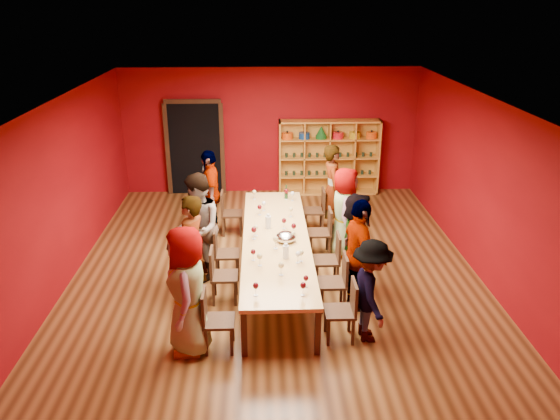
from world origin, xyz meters
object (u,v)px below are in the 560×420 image
Objects in this scene: shelving_unit at (329,154)px; person_right_0 at (371,291)px; person_left_1 at (191,250)px; chair_person_left_2 at (222,251)px; chair_person_right_1 at (338,279)px; chair_person_left_4 at (228,211)px; person_right_2 at (356,239)px; tasting_table at (276,240)px; chair_person_right_0 at (346,308)px; wine_bottle at (286,194)px; person_left_0 at (188,291)px; chair_person_left_1 at (219,272)px; chair_person_right_3 at (324,229)px; person_right_4 at (333,189)px; spittoon_bowl at (286,237)px; person_right_1 at (359,256)px; person_left_2 at (198,228)px; chair_person_right_4 at (318,208)px; person_right_3 at (345,212)px; chair_person_right_2 at (331,257)px; chair_person_left_0 at (213,317)px; person_left_4 at (210,193)px.

shelving_unit is 1.60× the size of person_right_0.
person_left_1 is 0.97m from chair_person_left_2.
person_left_1 is at bearing 172.88° from chair_person_right_1.
chair_person_left_4 is 3.10m from person_right_2.
tasting_table is 1.52m from person_left_1.
chair_person_right_0 is 3.07× the size of wine_bottle.
chair_person_left_1 is (0.31, 1.27, -0.41)m from person_left_0.
person_left_1 is at bearing -144.17° from chair_person_right_3.
person_right_4 reaches higher than shelving_unit.
person_right_2 reaches higher than chair_person_left_2.
person_right_0 is at bearing -179.64° from person_right_4.
spittoon_bowl is (-1.04, -2.15, -0.08)m from person_right_4.
chair_person_right_1 is at bearing -77.21° from wine_bottle.
person_right_0 is 0.83m from person_right_1.
person_left_2 is 2.93m from chair_person_right_0.
chair_person_left_1 is at bearing -114.59° from shelving_unit.
person_right_1 is (2.12, -2.91, 0.39)m from chair_person_left_4.
chair_person_right_4 is (0.00, 3.00, 0.00)m from chair_person_right_1.
shelving_unit is 1.49× the size of person_right_2.
person_right_3 reaches higher than spittoon_bowl.
person_right_1 is at bearing -0.57° from person_right_0.
person_left_2 is 2.26m from chair_person_right_2.
chair_person_right_0 is 0.53× the size of person_right_3.
chair_person_right_3 is (0.00, 2.71, 0.00)m from chair_person_right_0.
person_right_3 is at bearing 134.67° from person_left_0.
chair_person_left_0 is 2.64× the size of spittoon_bowl.
spittoon_bowl is at bearing -92.87° from wine_bottle.
person_left_2 is 2.62m from person_right_2.
chair_person_left_4 is 0.55× the size of person_right_2.
person_left_2 reaches higher than person_right_0.
chair_person_left_4 is (-2.31, -2.41, -0.49)m from shelving_unit.
wine_bottle reaches higher than chair_person_left_4.
chair_person_right_1 is at bearing 90.00° from chair_person_right_0.
shelving_unit is at bearing 83.91° from chair_person_right_2.
chair_person_right_0 is at bearing -90.00° from chair_person_right_4.
chair_person_right_4 is at bearing 46.71° from chair_person_left_2.
person_left_0 is at bearing -118.16° from chair_person_right_4.
wine_bottle is (1.17, 2.59, 0.36)m from chair_person_left_1.
person_right_1 is at bearing 0.00° from chair_person_right_1.
chair_person_right_4 is (-0.30, 3.00, -0.39)m from person_right_1.
person_left_1 is at bearing 180.00° from chair_person_left_1.
wine_bottle is at bearing 73.13° from chair_person_left_0.
person_right_2 is at bearing 75.78° from chair_person_right_0.
person_left_1 is at bearing -121.49° from wine_bottle.
person_right_4 is at bearing 62.08° from chair_person_left_0.
chair_person_right_4 is at bearing 147.55° from person_left_0.
person_right_0 is at bearing 26.68° from person_left_4.
chair_person_right_2 is (2.20, -0.30, -0.43)m from person_left_2.
person_left_1 is at bearing 131.30° from person_right_3.
chair_person_right_2 is at bearing 9.21° from person_right_0.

